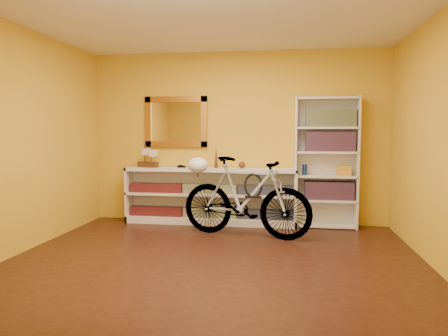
# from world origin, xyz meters

# --- Properties ---
(floor) EXTENTS (4.50, 4.00, 0.01)m
(floor) POSITION_xyz_m (0.00, 0.00, -0.01)
(floor) COLOR black
(floor) RESTS_ON ground
(ceiling) EXTENTS (4.50, 4.00, 0.01)m
(ceiling) POSITION_xyz_m (0.00, 0.00, 2.60)
(ceiling) COLOR silver
(ceiling) RESTS_ON ground
(back_wall) EXTENTS (4.50, 0.01, 2.60)m
(back_wall) POSITION_xyz_m (0.00, 2.00, 1.30)
(back_wall) COLOR gold
(back_wall) RESTS_ON ground
(left_wall) EXTENTS (0.01, 4.00, 2.60)m
(left_wall) POSITION_xyz_m (-2.25, 0.00, 1.30)
(left_wall) COLOR gold
(left_wall) RESTS_ON ground
(right_wall) EXTENTS (0.01, 4.00, 2.60)m
(right_wall) POSITION_xyz_m (2.25, 0.00, 1.30)
(right_wall) COLOR gold
(right_wall) RESTS_ON ground
(gilt_mirror) EXTENTS (0.98, 0.06, 0.78)m
(gilt_mirror) POSITION_xyz_m (-0.95, 1.97, 1.55)
(gilt_mirror) COLOR #975F1B
(gilt_mirror) RESTS_ON back_wall
(wall_socket) EXTENTS (0.09, 0.02, 0.09)m
(wall_socket) POSITION_xyz_m (0.90, 1.99, 0.25)
(wall_socket) COLOR silver
(wall_socket) RESTS_ON back_wall
(console_unit) EXTENTS (2.60, 0.35, 0.85)m
(console_unit) POSITION_xyz_m (-0.38, 1.81, 0.42)
(console_unit) COLOR silver
(console_unit) RESTS_ON floor
(cd_row_lower) EXTENTS (2.50, 0.13, 0.14)m
(cd_row_lower) POSITION_xyz_m (-0.38, 1.79, 0.17)
(cd_row_lower) COLOR black
(cd_row_lower) RESTS_ON console_unit
(cd_row_upper) EXTENTS (2.50, 0.13, 0.14)m
(cd_row_upper) POSITION_xyz_m (-0.38, 1.79, 0.54)
(cd_row_upper) COLOR navy
(cd_row_upper) RESTS_ON console_unit
(model_ship) EXTENTS (0.35, 0.22, 0.39)m
(model_ship) POSITION_xyz_m (-1.36, 1.81, 1.05)
(model_ship) COLOR #3A1F10
(model_ship) RESTS_ON console_unit
(toy_car) EXTENTS (0.00, 0.00, 0.00)m
(toy_car) POSITION_xyz_m (-0.83, 1.81, 0.85)
(toy_car) COLOR black
(toy_car) RESTS_ON console_unit
(bronze_ornament) EXTENTS (0.06, 0.06, 0.33)m
(bronze_ornament) POSITION_xyz_m (-0.29, 1.81, 1.02)
(bronze_ornament) COLOR #5A2F1E
(bronze_ornament) RESTS_ON console_unit
(decorative_orb) EXTENTS (0.10, 0.10, 0.10)m
(decorative_orb) POSITION_xyz_m (0.10, 1.81, 0.90)
(decorative_orb) COLOR #5A2F1E
(decorative_orb) RESTS_ON console_unit
(bookcase) EXTENTS (0.90, 0.30, 1.90)m
(bookcase) POSITION_xyz_m (1.32, 1.84, 0.95)
(bookcase) COLOR silver
(bookcase) RESTS_ON floor
(book_row_a) EXTENTS (0.70, 0.22, 0.26)m
(book_row_a) POSITION_xyz_m (1.37, 1.84, 0.55)
(book_row_a) COLOR maroon
(book_row_a) RESTS_ON bookcase
(book_row_b) EXTENTS (0.70, 0.22, 0.28)m
(book_row_b) POSITION_xyz_m (1.37, 1.84, 1.25)
(book_row_b) COLOR maroon
(book_row_b) RESTS_ON bookcase
(book_row_c) EXTENTS (0.70, 0.22, 0.25)m
(book_row_c) POSITION_xyz_m (1.37, 1.84, 1.59)
(book_row_c) COLOR #1C5662
(book_row_c) RESTS_ON bookcase
(travel_mug) EXTENTS (0.07, 0.07, 0.16)m
(travel_mug) POSITION_xyz_m (1.02, 1.82, 0.84)
(travel_mug) COLOR #153A96
(travel_mug) RESTS_ON bookcase
(red_tin) EXTENTS (0.16, 0.16, 0.17)m
(red_tin) POSITION_xyz_m (1.12, 1.87, 1.55)
(red_tin) COLOR maroon
(red_tin) RESTS_ON bookcase
(yellow_bag) EXTENTS (0.20, 0.14, 0.14)m
(yellow_bag) POSITION_xyz_m (1.57, 1.80, 0.84)
(yellow_bag) COLOR gold
(yellow_bag) RESTS_ON bookcase
(bicycle) EXTENTS (0.85, 1.87, 1.06)m
(bicycle) POSITION_xyz_m (0.23, 1.10, 0.53)
(bicycle) COLOR silver
(bicycle) RESTS_ON floor
(helmet) EXTENTS (0.28, 0.27, 0.21)m
(helmet) POSITION_xyz_m (-0.45, 1.26, 0.94)
(helmet) COLOR white
(helmet) RESTS_ON bicycle
(u_lock) EXTENTS (0.24, 0.03, 0.24)m
(u_lock) POSITION_xyz_m (0.33, 1.08, 0.69)
(u_lock) COLOR black
(u_lock) RESTS_ON bicycle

